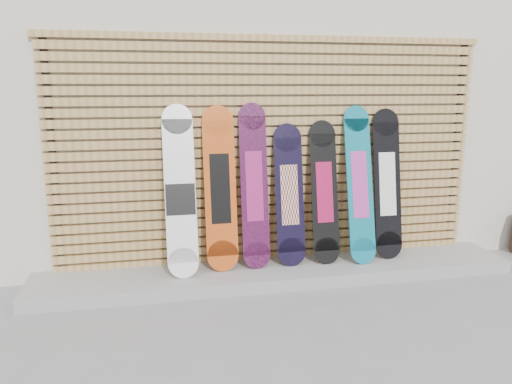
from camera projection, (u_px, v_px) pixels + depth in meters
ground at (315, 306)px, 4.22m from camera, size 80.00×80.00×0.00m
building at (274, 88)px, 7.29m from camera, size 12.00×5.00×3.60m
concrete_step at (278, 272)px, 4.83m from camera, size 4.60×0.70×0.12m
slat_wall at (272, 151)px, 4.86m from camera, size 4.26×0.08×2.29m
snowboard_0 at (180, 192)px, 4.53m from camera, size 0.28×0.39×1.55m
snowboard_1 at (220, 189)px, 4.66m from camera, size 0.30×0.30×1.54m
snowboard_2 at (254, 186)px, 4.72m from camera, size 0.26×0.30×1.56m
snowboard_3 at (289, 195)px, 4.81m from camera, size 0.28×0.30×1.36m
snowboard_4 at (324, 192)px, 4.87m from camera, size 0.26×0.31×1.38m
snowboard_5 at (360, 185)px, 4.89m from camera, size 0.26×0.39×1.52m
snowboard_6 at (387, 184)px, 5.00m from camera, size 0.28×0.30×1.49m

